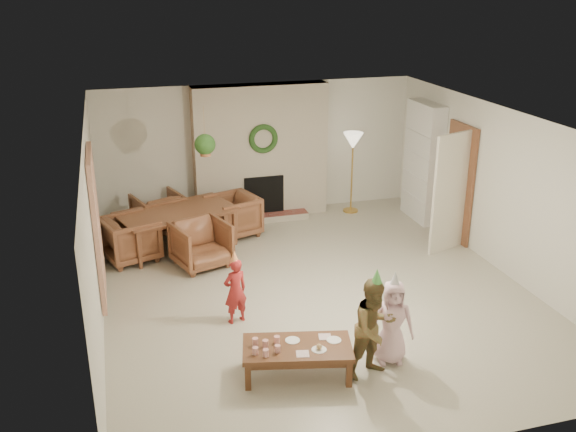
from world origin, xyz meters
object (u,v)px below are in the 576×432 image
object	(u,v)px
coffee_table_top	(297,348)
child_plaid	(374,328)
child_pink	(392,322)
dining_chair_near	(201,244)
dining_chair_right	(233,216)
dining_table	(179,230)
dining_chair_far	(159,213)
child_red	(235,291)
dining_chair_left	(131,239)

from	to	relation	value
coffee_table_top	child_plaid	xyz separation A→B (m)	(0.84, -0.22, 0.25)
child_plaid	child_pink	bearing A→B (deg)	14.94
dining_chair_near	coffee_table_top	bearing A→B (deg)	-97.69
child_pink	dining_chair_right	bearing A→B (deg)	116.82
dining_table	dining_chair_near	xyz separation A→B (m)	(0.26, -0.79, 0.03)
dining_chair_far	child_plaid	size ratio (longest dim) A/B	0.68
dining_chair_right	coffee_table_top	bearing A→B (deg)	-19.88
dining_table	coffee_table_top	size ratio (longest dim) A/B	1.53
dining_table	coffee_table_top	bearing A→B (deg)	-96.15
coffee_table_top	child_pink	xyz separation A→B (m)	(1.15, -0.03, 0.17)
coffee_table_top	child_red	size ratio (longest dim) A/B	1.36
dining_chair_far	child_plaid	distance (m)	5.43
child_red	dining_chair_far	bearing A→B (deg)	-96.01
dining_chair_near	dining_chair_left	size ratio (longest dim) A/B	1.00
dining_table	coffee_table_top	world-z (taller)	dining_table
child_red	dining_table	bearing A→B (deg)	-98.14
child_plaid	coffee_table_top	bearing A→B (deg)	148.67
dining_chair_left	child_red	distance (m)	2.70
child_plaid	child_pink	world-z (taller)	child_plaid
child_plaid	child_pink	xyz separation A→B (m)	(0.31, 0.19, -0.08)
child_red	dining_chair_near	bearing A→B (deg)	-102.15
coffee_table_top	child_pink	world-z (taller)	child_pink
dining_chair_left	child_pink	size ratio (longest dim) A/B	0.78
dining_chair_far	dining_chair_left	bearing A→B (deg)	45.00
dining_chair_near	dining_chair_right	xyz separation A→B (m)	(0.73, 1.12, 0.00)
dining_chair_far	child_pink	size ratio (longest dim) A/B	0.78
dining_table	child_plaid	xyz separation A→B (m)	(1.70, -4.27, 0.27)
child_red	child_plaid	bearing A→B (deg)	111.12
dining_chair_left	child_red	xyz separation A→B (m)	(1.22, -2.40, 0.09)
dining_chair_left	child_plaid	world-z (taller)	child_plaid
dining_table	dining_chair_near	world-z (taller)	dining_chair_near
dining_chair_far	dining_chair_left	distance (m)	1.18
dining_table	child_plaid	bearing A→B (deg)	-86.47
dining_chair_right	child_pink	xyz separation A→B (m)	(1.02, -4.40, 0.15)
child_pink	coffee_table_top	bearing A→B (deg)	-167.68
dining_chair_left	child_plaid	bearing A→B (deg)	-166.29
dining_chair_far	child_pink	bearing A→B (deg)	96.87
child_red	child_plaid	distance (m)	2.05
dining_chair_near	coffee_table_top	distance (m)	3.31
dining_chair_far	coffee_table_top	bearing A→B (deg)	84.89
dining_chair_left	coffee_table_top	distance (m)	4.13
dining_chair_right	child_plaid	bearing A→B (deg)	-9.43
child_red	child_pink	size ratio (longest dim) A/B	0.87
dining_chair_far	dining_chair_right	xyz separation A→B (m)	(1.25, -0.47, 0.00)
dining_chair_far	child_pink	distance (m)	5.37
dining_table	dining_chair_right	world-z (taller)	dining_chair_right
dining_table	coffee_table_top	distance (m)	4.14
dining_table	dining_chair_far	distance (m)	0.84
dining_chair_right	child_red	size ratio (longest dim) A/B	0.89
dining_chair_left	child_red	size ratio (longest dim) A/B	0.89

